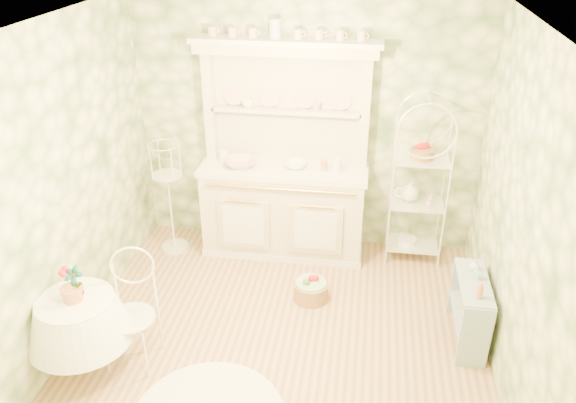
# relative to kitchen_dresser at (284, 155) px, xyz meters

# --- Properties ---
(floor) EXTENTS (3.60, 3.60, 0.00)m
(floor) POSITION_rel_kitchen_dresser_xyz_m (0.20, -1.52, -1.15)
(floor) COLOR tan
(floor) RESTS_ON ground
(ceiling) EXTENTS (3.60, 3.60, 0.00)m
(ceiling) POSITION_rel_kitchen_dresser_xyz_m (0.20, -1.52, 1.56)
(ceiling) COLOR white
(ceiling) RESTS_ON floor
(wall_left) EXTENTS (3.60, 3.60, 0.00)m
(wall_left) POSITION_rel_kitchen_dresser_xyz_m (-1.60, -1.52, 0.21)
(wall_left) COLOR beige
(wall_left) RESTS_ON floor
(wall_right) EXTENTS (3.60, 3.60, 0.00)m
(wall_right) POSITION_rel_kitchen_dresser_xyz_m (2.00, -1.52, 0.21)
(wall_right) COLOR beige
(wall_right) RESTS_ON floor
(wall_back) EXTENTS (3.60, 3.60, 0.00)m
(wall_back) POSITION_rel_kitchen_dresser_xyz_m (0.20, 0.28, 0.21)
(wall_back) COLOR beige
(wall_back) RESTS_ON floor
(wall_front) EXTENTS (3.60, 3.60, 0.00)m
(wall_front) POSITION_rel_kitchen_dresser_xyz_m (0.20, -3.32, 0.21)
(wall_front) COLOR beige
(wall_front) RESTS_ON floor
(kitchen_dresser) EXTENTS (1.87, 0.61, 2.29)m
(kitchen_dresser) POSITION_rel_kitchen_dresser_xyz_m (0.00, 0.00, 0.00)
(kitchen_dresser) COLOR beige
(kitchen_dresser) RESTS_ON floor
(bakers_rack) EXTENTS (0.57, 0.41, 1.85)m
(bakers_rack) POSITION_rel_kitchen_dresser_xyz_m (1.40, 0.09, -0.22)
(bakers_rack) COLOR white
(bakers_rack) RESTS_ON floor
(side_shelf) EXTENTS (0.27, 0.68, 0.58)m
(side_shelf) POSITION_rel_kitchen_dresser_xyz_m (1.82, -1.21, -0.86)
(side_shelf) COLOR #97ACC0
(side_shelf) RESTS_ON floor
(round_table) EXTENTS (0.85, 0.85, 0.73)m
(round_table) POSITION_rel_kitchen_dresser_xyz_m (-1.32, -2.06, -0.78)
(round_table) COLOR white
(round_table) RESTS_ON floor
(cafe_chair) EXTENTS (0.50, 0.50, 0.89)m
(cafe_chair) POSITION_rel_kitchen_dresser_xyz_m (-0.96, -1.90, -0.70)
(cafe_chair) COLOR white
(cafe_chair) RESTS_ON floor
(birdcage_stand) EXTENTS (0.39, 0.39, 1.53)m
(birdcage_stand) POSITION_rel_kitchen_dresser_xyz_m (-1.22, -0.17, -0.38)
(birdcage_stand) COLOR white
(birdcage_stand) RESTS_ON floor
(floor_basket) EXTENTS (0.47, 0.47, 0.23)m
(floor_basket) POSITION_rel_kitchen_dresser_xyz_m (0.40, -0.85, -1.03)
(floor_basket) COLOR #A0764D
(floor_basket) RESTS_ON floor
(bowl_floral) EXTENTS (0.40, 0.40, 0.08)m
(bowl_floral) POSITION_rel_kitchen_dresser_xyz_m (-0.45, -0.05, -0.13)
(bowl_floral) COLOR white
(bowl_floral) RESTS_ON kitchen_dresser
(bowl_white) EXTENTS (0.25, 0.25, 0.07)m
(bowl_white) POSITION_rel_kitchen_dresser_xyz_m (0.12, -0.00, -0.13)
(bowl_white) COLOR white
(bowl_white) RESTS_ON kitchen_dresser
(cup_left) EXTENTS (0.14, 0.14, 0.10)m
(cup_left) POSITION_rel_kitchen_dresser_xyz_m (-0.39, 0.16, 0.47)
(cup_left) COLOR white
(cup_left) RESTS_ON kitchen_dresser
(cup_right) EXTENTS (0.11, 0.11, 0.09)m
(cup_right) POSITION_rel_kitchen_dresser_xyz_m (0.31, 0.16, 0.47)
(cup_right) COLOR white
(cup_right) RESTS_ON kitchen_dresser
(potted_geranium) EXTENTS (0.17, 0.13, 0.30)m
(potted_geranium) POSITION_rel_kitchen_dresser_xyz_m (-1.29, -2.05, -0.30)
(potted_geranium) COLOR #3F7238
(potted_geranium) RESTS_ON round_table
(bottle_amber) EXTENTS (0.07, 0.07, 0.16)m
(bottle_amber) POSITION_rel_kitchen_dresser_xyz_m (1.82, -1.43, -0.46)
(bottle_amber) COLOR #C57948
(bottle_amber) RESTS_ON side_shelf
(bottle_blue) EXTENTS (0.07, 0.07, 0.12)m
(bottle_blue) POSITION_rel_kitchen_dresser_xyz_m (1.83, -1.16, -0.49)
(bottle_blue) COLOR #A6C4D9
(bottle_blue) RESTS_ON side_shelf
(bottle_glass) EXTENTS (0.10, 0.10, 0.10)m
(bottle_glass) POSITION_rel_kitchen_dresser_xyz_m (1.84, -1.03, -0.50)
(bottle_glass) COLOR silver
(bottle_glass) RESTS_ON side_shelf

